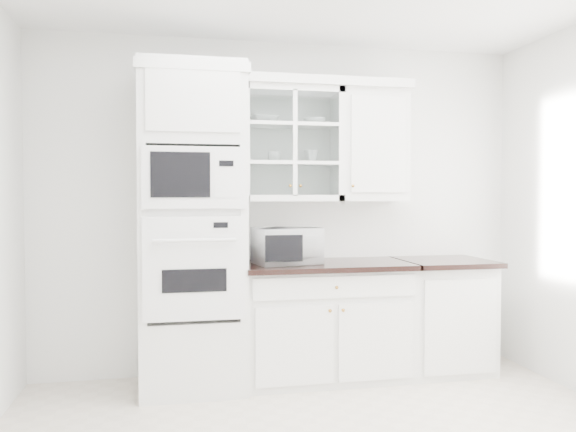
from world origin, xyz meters
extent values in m
cube|color=white|center=(0.00, 1.74, 1.35)|extent=(4.00, 0.02, 2.70)
cube|color=white|center=(-0.75, 1.43, 1.20)|extent=(0.76, 0.65, 2.40)
cube|color=white|center=(-0.75, 1.09, 0.94)|extent=(0.70, 0.03, 0.72)
cube|color=black|center=(-0.75, 1.07, 0.86)|extent=(0.44, 0.01, 0.16)
cube|color=white|center=(-0.75, 1.09, 1.56)|extent=(0.70, 0.03, 0.43)
cube|color=black|center=(-0.84, 1.07, 1.58)|extent=(0.40, 0.01, 0.31)
cube|color=white|center=(0.28, 1.45, 0.44)|extent=(1.30, 0.60, 0.88)
cube|color=black|center=(0.28, 1.42, 0.90)|extent=(1.32, 0.67, 0.04)
cube|color=white|center=(1.28, 1.45, 0.44)|extent=(0.70, 0.60, 0.88)
cube|color=black|center=(1.28, 1.42, 0.90)|extent=(0.72, 0.67, 0.04)
cube|color=white|center=(0.03, 1.58, 1.85)|extent=(0.80, 0.33, 0.90)
cube|color=white|center=(0.03, 1.58, 1.70)|extent=(0.74, 0.29, 0.02)
cube|color=white|center=(0.03, 1.58, 2.00)|extent=(0.74, 0.29, 0.02)
cube|color=white|center=(0.71, 1.58, 1.85)|extent=(0.55, 0.33, 0.90)
cube|color=white|center=(-0.07, 1.56, 2.33)|extent=(2.14, 0.38, 0.07)
imported|color=white|center=(-0.04, 1.42, 1.06)|extent=(0.54, 0.48, 0.28)
imported|color=white|center=(-0.19, 1.57, 2.04)|extent=(0.24, 0.24, 0.06)
imported|color=white|center=(0.22, 1.57, 2.04)|extent=(0.18, 0.18, 0.05)
imported|color=white|center=(-0.10, 1.59, 1.75)|extent=(0.11, 0.11, 0.08)
imported|color=white|center=(0.20, 1.58, 1.76)|extent=(0.12, 0.12, 0.10)
camera|label=1|loc=(-0.88, -2.81, 1.44)|focal=35.00mm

